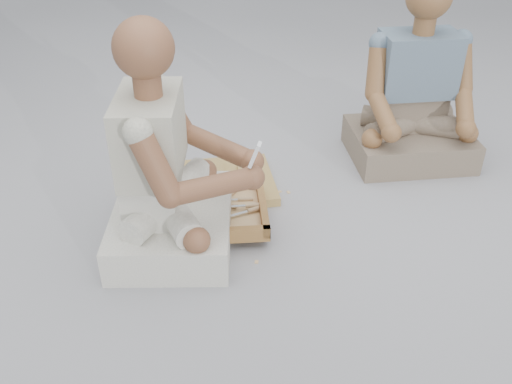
# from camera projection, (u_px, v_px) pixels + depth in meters

# --- Properties ---
(ground) EXTENTS (60.00, 60.00, 0.00)m
(ground) POSITION_uv_depth(u_px,v_px,m) (262.00, 271.00, 2.31)
(ground) COLOR #9E9DA3
(ground) RESTS_ON ground
(carved_panel) EXTENTS (0.76, 0.61, 0.04)m
(carved_panel) POSITION_uv_depth(u_px,v_px,m) (206.00, 184.00, 2.82)
(carved_panel) COLOR olive
(carved_panel) RESTS_ON ground
(tool_tray) EXTENTS (0.58, 0.50, 0.07)m
(tool_tray) POSITION_uv_depth(u_px,v_px,m) (209.00, 212.00, 2.54)
(tool_tray) COLOR brown
(tool_tray) RESTS_ON carved_panel
(chisel_0) EXTENTS (0.22, 0.07, 0.02)m
(chisel_0) POSITION_uv_depth(u_px,v_px,m) (249.00, 205.00, 2.55)
(chisel_0) COLOR silver
(chisel_0) RESTS_ON tool_tray
(chisel_1) EXTENTS (0.17, 0.16, 0.02)m
(chisel_1) POSITION_uv_depth(u_px,v_px,m) (214.00, 222.00, 2.45)
(chisel_1) COLOR silver
(chisel_1) RESTS_ON tool_tray
(chisel_2) EXTENTS (0.09, 0.21, 0.02)m
(chisel_2) POSITION_uv_depth(u_px,v_px,m) (208.00, 225.00, 2.44)
(chisel_2) COLOR silver
(chisel_2) RESTS_ON tool_tray
(chisel_3) EXTENTS (0.17, 0.16, 0.02)m
(chisel_3) POSITION_uv_depth(u_px,v_px,m) (210.00, 219.00, 2.48)
(chisel_3) COLOR silver
(chisel_3) RESTS_ON tool_tray
(chisel_4) EXTENTS (0.06, 0.22, 0.02)m
(chisel_4) POSITION_uv_depth(u_px,v_px,m) (198.00, 204.00, 2.57)
(chisel_4) COLOR silver
(chisel_4) RESTS_ON tool_tray
(chisel_5) EXTENTS (0.21, 0.09, 0.02)m
(chisel_5) POSITION_uv_depth(u_px,v_px,m) (226.00, 203.00, 2.58)
(chisel_5) COLOR silver
(chisel_5) RESTS_ON tool_tray
(chisel_6) EXTENTS (0.19, 0.14, 0.02)m
(chisel_6) POSITION_uv_depth(u_px,v_px,m) (214.00, 215.00, 2.49)
(chisel_6) COLOR silver
(chisel_6) RESTS_ON tool_tray
(chisel_7) EXTENTS (0.22, 0.06, 0.02)m
(chisel_7) POSITION_uv_depth(u_px,v_px,m) (241.00, 199.00, 2.61)
(chisel_7) COLOR silver
(chisel_7) RESTS_ON tool_tray
(chisel_8) EXTENTS (0.11, 0.21, 0.02)m
(chisel_8) POSITION_uv_depth(u_px,v_px,m) (229.00, 196.00, 2.64)
(chisel_8) COLOR silver
(chisel_8) RESTS_ON tool_tray
(chisel_9) EXTENTS (0.19, 0.13, 0.02)m
(chisel_9) POSITION_uv_depth(u_px,v_px,m) (251.00, 211.00, 2.52)
(chisel_9) COLOR silver
(chisel_9) RESTS_ON tool_tray
(wood_chip_0) EXTENTS (0.02, 0.02, 0.00)m
(wood_chip_0) POSITION_uv_depth(u_px,v_px,m) (257.00, 262.00, 2.35)
(wood_chip_0) COLOR #D9C080
(wood_chip_0) RESTS_ON ground
(wood_chip_1) EXTENTS (0.02, 0.02, 0.00)m
(wood_chip_1) POSITION_uv_depth(u_px,v_px,m) (288.00, 192.00, 2.80)
(wood_chip_1) COLOR #D9C080
(wood_chip_1) RESTS_ON ground
(wood_chip_2) EXTENTS (0.02, 0.02, 0.00)m
(wood_chip_2) POSITION_uv_depth(u_px,v_px,m) (251.00, 222.00, 2.59)
(wood_chip_2) COLOR #D9C080
(wood_chip_2) RESTS_ON ground
(wood_chip_3) EXTENTS (0.02, 0.02, 0.00)m
(wood_chip_3) POSITION_uv_depth(u_px,v_px,m) (144.00, 236.00, 2.50)
(wood_chip_3) COLOR #D9C080
(wood_chip_3) RESTS_ON ground
(wood_chip_4) EXTENTS (0.02, 0.02, 0.00)m
(wood_chip_4) POSITION_uv_depth(u_px,v_px,m) (200.00, 185.00, 2.85)
(wood_chip_4) COLOR #D9C080
(wood_chip_4) RESTS_ON ground
(wood_chip_5) EXTENTS (0.02, 0.02, 0.00)m
(wood_chip_5) POSITION_uv_depth(u_px,v_px,m) (180.00, 238.00, 2.49)
(wood_chip_5) COLOR #D9C080
(wood_chip_5) RESTS_ON ground
(wood_chip_6) EXTENTS (0.02, 0.02, 0.00)m
(wood_chip_6) POSITION_uv_depth(u_px,v_px,m) (279.00, 192.00, 2.80)
(wood_chip_6) COLOR #D9C080
(wood_chip_6) RESTS_ON ground
(wood_chip_7) EXTENTS (0.02, 0.02, 0.00)m
(wood_chip_7) POSITION_uv_depth(u_px,v_px,m) (182.00, 248.00, 2.43)
(wood_chip_7) COLOR #D9C080
(wood_chip_7) RESTS_ON ground
(wood_chip_8) EXTENTS (0.02, 0.02, 0.00)m
(wood_chip_8) POSITION_uv_depth(u_px,v_px,m) (218.00, 226.00, 2.56)
(wood_chip_8) COLOR #D9C080
(wood_chip_8) RESTS_ON ground
(wood_chip_9) EXTENTS (0.02, 0.02, 0.00)m
(wood_chip_9) POSITION_uv_depth(u_px,v_px,m) (143.00, 246.00, 2.44)
(wood_chip_9) COLOR #D9C080
(wood_chip_9) RESTS_ON ground
(wood_chip_10) EXTENTS (0.02, 0.02, 0.00)m
(wood_chip_10) POSITION_uv_depth(u_px,v_px,m) (190.00, 225.00, 2.57)
(wood_chip_10) COLOR #D9C080
(wood_chip_10) RESTS_ON ground
(wood_chip_11) EXTENTS (0.02, 0.02, 0.00)m
(wood_chip_11) POSITION_uv_depth(u_px,v_px,m) (147.00, 244.00, 2.45)
(wood_chip_11) COLOR #D9C080
(wood_chip_11) RESTS_ON ground
(wood_chip_12) EXTENTS (0.02, 0.02, 0.00)m
(wood_chip_12) POSITION_uv_depth(u_px,v_px,m) (174.00, 195.00, 2.78)
(wood_chip_12) COLOR #D9C080
(wood_chip_12) RESTS_ON ground
(craftsman) EXTENTS (0.68, 0.68, 0.97)m
(craftsman) POSITION_uv_depth(u_px,v_px,m) (167.00, 175.00, 2.30)
(craftsman) COLOR beige
(craftsman) RESTS_ON ground
(companion) EXTENTS (0.71, 0.61, 0.95)m
(companion) POSITION_uv_depth(u_px,v_px,m) (414.00, 102.00, 2.94)
(companion) COLOR #726152
(companion) RESTS_ON ground
(mobile_phone) EXTENTS (0.05, 0.05, 0.10)m
(mobile_phone) POSITION_uv_depth(u_px,v_px,m) (255.00, 155.00, 2.18)
(mobile_phone) COLOR silver
(mobile_phone) RESTS_ON craftsman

